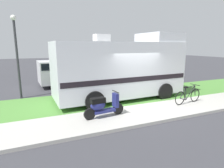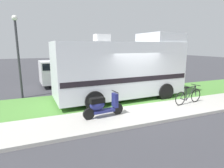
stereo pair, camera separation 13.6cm
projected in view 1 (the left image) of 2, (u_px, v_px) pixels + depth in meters
name	position (u px, v px, depth m)	size (l,w,h in m)	color
ground_plane	(138.00, 105.00, 9.03)	(80.00, 80.00, 0.00)	#38383D
sidewalk	(153.00, 112.00, 7.93)	(24.00, 2.00, 0.12)	#ADAAA3
grass_strip	(124.00, 97.00, 10.37)	(24.00, 3.40, 0.08)	#4C8438
motorhome_rv	(122.00, 68.00, 9.81)	(6.87, 2.78, 3.53)	silver
scooter	(103.00, 106.00, 7.12)	(1.68, 0.51, 0.97)	black
bicycle	(188.00, 96.00, 8.88)	(1.73, 0.52, 0.88)	black
pickup_truck_near	(72.00, 72.00, 13.59)	(5.93, 2.55, 1.81)	silver
street_lamp_post	(17.00, 50.00, 9.71)	(0.28, 0.28, 4.37)	#333338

